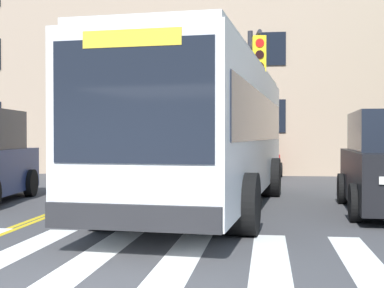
# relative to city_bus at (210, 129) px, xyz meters

# --- Properties ---
(crosswalk) EXTENTS (16.58, 4.65, 0.01)m
(crosswalk) POSITION_rel_city_bus_xyz_m (-1.75, -5.66, -1.87)
(crosswalk) COLOR white
(crosswalk) RESTS_ON ground
(lane_line_yellow_inner) EXTENTS (0.12, 36.00, 0.01)m
(lane_line_yellow_inner) POSITION_rel_city_bus_xyz_m (-3.40, 8.34, -1.87)
(lane_line_yellow_inner) COLOR gold
(lane_line_yellow_inner) RESTS_ON ground
(lane_line_yellow_outer) EXTENTS (0.12, 36.00, 0.01)m
(lane_line_yellow_outer) POSITION_rel_city_bus_xyz_m (-3.24, 8.34, -1.87)
(lane_line_yellow_outer) COLOR gold
(lane_line_yellow_outer) RESTS_ON ground
(city_bus) EXTENTS (3.76, 11.55, 3.44)m
(city_bus) POSITION_rel_city_bus_xyz_m (0.00, 0.00, 0.00)
(city_bus) COLOR white
(city_bus) RESTS_ON ground
(car_red_behind_bus) EXTENTS (2.01, 4.10, 1.75)m
(car_red_behind_bus) POSITION_rel_city_bus_xyz_m (1.14, 10.72, -1.07)
(car_red_behind_bus) COLOR #AD1E1E
(car_red_behind_bus) RESTS_ON ground
(traffic_light_overhead) EXTENTS (0.53, 2.82, 4.93)m
(traffic_light_overhead) POSITION_rel_city_bus_xyz_m (1.03, 2.65, 1.34)
(traffic_light_overhead) COLOR #28282D
(traffic_light_overhead) RESTS_ON ground
(building_facade) EXTENTS (31.70, 9.40, 10.15)m
(building_facade) POSITION_rel_city_bus_xyz_m (1.76, 14.76, 3.20)
(building_facade) COLOR tan
(building_facade) RESTS_ON ground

